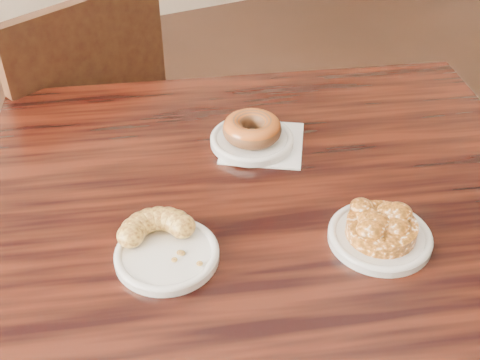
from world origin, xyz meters
name	(u,v)px	position (x,y,z in m)	size (l,w,h in m)	color
chair_far	(68,145)	(-0.31, 0.76, 0.45)	(0.44, 0.44, 0.90)	black
napkin	(262,143)	(-0.04, 0.16, 0.75)	(0.15, 0.15, 0.00)	white
plate_donut	(252,140)	(-0.06, 0.16, 0.76)	(0.15, 0.15, 0.01)	white
plate_cruller	(167,255)	(-0.29, -0.04, 0.76)	(0.15, 0.15, 0.01)	white
plate_fritter	(380,237)	(0.01, -0.14, 0.76)	(0.15, 0.15, 0.01)	silver
glazed_donut	(252,129)	(-0.06, 0.16, 0.78)	(0.11, 0.11, 0.04)	brown
apple_fritter	(382,226)	(0.01, -0.14, 0.78)	(0.14, 0.14, 0.03)	#412207
cruller_fragment	(166,243)	(-0.29, -0.04, 0.78)	(0.13, 0.13, 0.04)	brown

